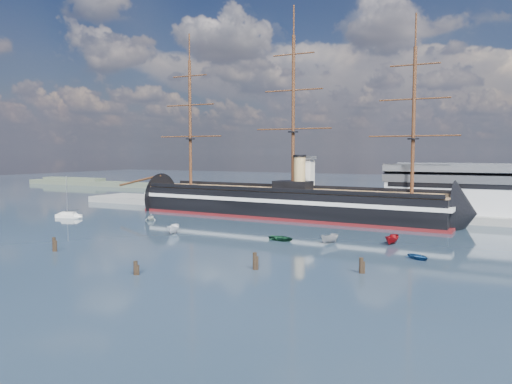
% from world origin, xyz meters
% --- Properties ---
extents(ground, '(600.00, 600.00, 0.00)m').
position_xyz_m(ground, '(0.00, 40.00, 0.00)').
color(ground, '#162430').
rests_on(ground, ground).
extents(quay, '(180.00, 18.00, 2.00)m').
position_xyz_m(quay, '(10.00, 76.00, 0.00)').
color(quay, slate).
rests_on(quay, ground).
extents(warehouse, '(63.00, 21.00, 11.60)m').
position_xyz_m(warehouse, '(58.00, 80.00, 7.98)').
color(warehouse, '#B7BABC').
rests_on(warehouse, ground).
extents(quay_tower, '(5.00, 5.00, 15.00)m').
position_xyz_m(quay_tower, '(3.00, 73.00, 9.75)').
color(quay_tower, silver).
rests_on(quay_tower, ground).
extents(shoreline, '(120.00, 10.00, 4.00)m').
position_xyz_m(shoreline, '(-139.23, 135.00, 1.45)').
color(shoreline, '#3F4C38').
rests_on(shoreline, ground).
extents(warship, '(113.27, 20.71, 53.94)m').
position_xyz_m(warship, '(0.32, 60.00, 4.04)').
color(warship, black).
rests_on(warship, ground).
extents(sailboat, '(7.53, 3.64, 11.59)m').
position_xyz_m(sailboat, '(-51.35, 31.44, 0.74)').
color(sailboat, silver).
rests_on(sailboat, ground).
extents(motorboat_a, '(6.68, 4.21, 2.51)m').
position_xyz_m(motorboat_a, '(-9.21, 22.61, 0.00)').
color(motorboat_a, white).
rests_on(motorboat_a, ground).
extents(motorboat_b, '(1.84, 3.60, 1.61)m').
position_xyz_m(motorboat_b, '(15.99, 25.42, 0.00)').
color(motorboat_b, '#113721').
rests_on(motorboat_b, ground).
extents(motorboat_c, '(6.14, 4.06, 2.31)m').
position_xyz_m(motorboat_c, '(25.86, 26.85, 0.00)').
color(motorboat_c, gray).
rests_on(motorboat_c, ground).
extents(motorboat_d, '(5.71, 3.70, 1.94)m').
position_xyz_m(motorboat_d, '(-27.66, 37.63, 0.00)').
color(motorboat_d, silver).
rests_on(motorboat_d, ground).
extents(motorboat_e, '(2.59, 2.81, 1.28)m').
position_xyz_m(motorboat_e, '(44.11, 19.62, 0.00)').
color(motorboat_e, navy).
rests_on(motorboat_e, ground).
extents(motorboat_f, '(6.12, 2.87, 2.36)m').
position_xyz_m(motorboat_f, '(37.26, 31.42, 0.00)').
color(motorboat_f, maroon).
rests_on(motorboat_f, ground).
extents(piling_near_left, '(0.64, 0.64, 3.31)m').
position_xyz_m(piling_near_left, '(-16.82, -3.67, 0.00)').
color(piling_near_left, black).
rests_on(piling_near_left, ground).
extents(piling_near_mid, '(0.64, 0.64, 2.79)m').
position_xyz_m(piling_near_mid, '(8.32, -10.70, 0.00)').
color(piling_near_mid, black).
rests_on(piling_near_mid, ground).
extents(piling_near_right, '(0.64, 0.64, 3.41)m').
position_xyz_m(piling_near_right, '(22.64, 0.25, 0.00)').
color(piling_near_right, black).
rests_on(piling_near_right, ground).
extents(piling_far_right, '(0.64, 0.64, 3.11)m').
position_xyz_m(piling_far_right, '(38.02, 5.38, 0.00)').
color(piling_far_right, black).
rests_on(piling_far_right, ground).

